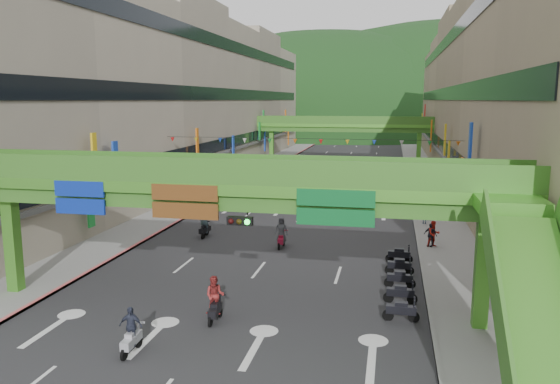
{
  "coord_description": "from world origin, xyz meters",
  "views": [
    {
      "loc": [
        7.18,
        -16.87,
        9.55
      ],
      "look_at": [
        0.0,
        18.0,
        3.5
      ],
      "focal_mm": 35.0,
      "sensor_mm": 36.0,
      "label": 1
    }
  ],
  "objects_px": {
    "overpass_near": "(242,202)",
    "car_silver": "(300,160)",
    "car_yellow": "(368,185)",
    "scooter_rider_mid": "(215,298)",
    "scooter_rider_near": "(205,223)",
    "pedestrian_red": "(433,236)"
  },
  "relations": [
    {
      "from": "overpass_near",
      "to": "scooter_rider_near",
      "type": "bearing_deg",
      "value": 116.07
    },
    {
      "from": "scooter_rider_mid",
      "to": "car_silver",
      "type": "distance_m",
      "value": 58.18
    },
    {
      "from": "overpass_near",
      "to": "car_silver",
      "type": "xyz_separation_m",
      "value": [
        -7.03,
        57.03,
        -4.5
      ]
    },
    {
      "from": "scooter_rider_mid",
      "to": "pedestrian_red",
      "type": "xyz_separation_m",
      "value": [
        10.1,
        14.1,
        -0.22
      ]
    },
    {
      "from": "car_silver",
      "to": "pedestrian_red",
      "type": "distance_m",
      "value": 46.63
    },
    {
      "from": "scooter_rider_near",
      "to": "pedestrian_red",
      "type": "bearing_deg",
      "value": 0.59
    },
    {
      "from": "scooter_rider_mid",
      "to": "scooter_rider_near",
      "type": "bearing_deg",
      "value": 111.09
    },
    {
      "from": "scooter_rider_near",
      "to": "car_yellow",
      "type": "relative_size",
      "value": 0.6
    },
    {
      "from": "overpass_near",
      "to": "car_yellow",
      "type": "height_order",
      "value": "overpass_near"
    },
    {
      "from": "overpass_near",
      "to": "car_silver",
      "type": "distance_m",
      "value": 57.64
    },
    {
      "from": "overpass_near",
      "to": "car_silver",
      "type": "relative_size",
      "value": 6.5
    },
    {
      "from": "scooter_rider_mid",
      "to": "car_yellow",
      "type": "relative_size",
      "value": 0.56
    },
    {
      "from": "overpass_near",
      "to": "scooter_rider_mid",
      "type": "height_order",
      "value": "overpass_near"
    },
    {
      "from": "car_yellow",
      "to": "scooter_rider_near",
      "type": "bearing_deg",
      "value": -107.31
    },
    {
      "from": "car_silver",
      "to": "pedestrian_red",
      "type": "xyz_separation_m",
      "value": [
        16.09,
        -43.76,
        0.13
      ]
    },
    {
      "from": "scooter_rider_near",
      "to": "car_yellow",
      "type": "bearing_deg",
      "value": 65.37
    },
    {
      "from": "car_yellow",
      "to": "car_silver",
      "type": "bearing_deg",
      "value": 124.24
    },
    {
      "from": "overpass_near",
      "to": "pedestrian_red",
      "type": "height_order",
      "value": "overpass_near"
    },
    {
      "from": "car_yellow",
      "to": "overpass_near",
      "type": "bearing_deg",
      "value": -88.9
    },
    {
      "from": "scooter_rider_near",
      "to": "car_silver",
      "type": "relative_size",
      "value": 0.51
    },
    {
      "from": "car_silver",
      "to": "overpass_near",
      "type": "bearing_deg",
      "value": -88.35
    },
    {
      "from": "overpass_near",
      "to": "car_yellow",
      "type": "distance_m",
      "value": 36.05
    }
  ]
}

